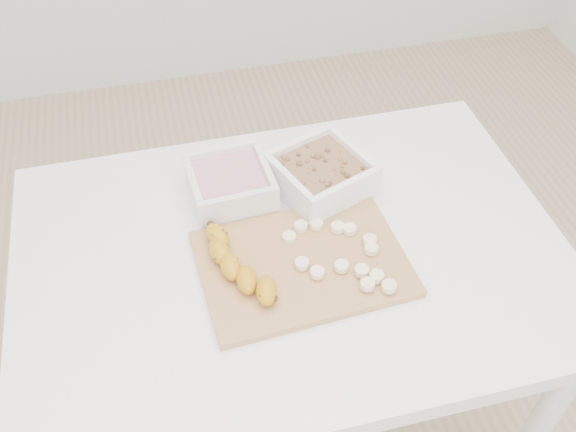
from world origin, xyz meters
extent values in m
cube|color=white|center=(0.00, 0.00, 0.73)|extent=(1.00, 0.70, 0.04)
cylinder|color=white|center=(-0.44, 0.29, 0.35)|extent=(0.05, 0.05, 0.71)
cylinder|color=white|center=(0.44, 0.29, 0.35)|extent=(0.05, 0.05, 0.71)
cube|color=white|center=(-0.08, 0.16, 0.79)|extent=(0.16, 0.16, 0.07)
cube|color=#CD84A0|center=(-0.08, 0.16, 0.79)|extent=(0.14, 0.14, 0.04)
cube|color=white|center=(0.09, 0.14, 0.79)|extent=(0.21, 0.21, 0.08)
cube|color=brown|center=(0.09, 0.14, 0.79)|extent=(0.18, 0.18, 0.04)
cube|color=tan|center=(0.01, -0.04, 0.76)|extent=(0.37, 0.28, 0.01)
cylinder|color=#FAE9BD|center=(0.00, 0.01, 0.77)|extent=(0.03, 0.03, 0.01)
cylinder|color=#FAE9BD|center=(0.03, 0.03, 0.77)|extent=(0.03, 0.03, 0.01)
cylinder|color=#FAE9BD|center=(0.05, 0.03, 0.77)|extent=(0.03, 0.03, 0.01)
cylinder|color=#FAE9BD|center=(0.09, 0.02, 0.77)|extent=(0.03, 0.03, 0.01)
cylinder|color=#FAE9BD|center=(0.11, 0.01, 0.77)|extent=(0.03, 0.03, 0.01)
cylinder|color=#FAE9BD|center=(0.14, -0.03, 0.77)|extent=(0.03, 0.03, 0.01)
cylinder|color=#FAE9BD|center=(0.13, -0.05, 0.77)|extent=(0.03, 0.03, 0.01)
cylinder|color=#FAE9BD|center=(0.00, -0.05, 0.77)|extent=(0.03, 0.03, 0.01)
cylinder|color=#FAE9BD|center=(0.02, -0.08, 0.77)|extent=(0.03, 0.03, 0.01)
cylinder|color=#FAE9BD|center=(0.07, -0.08, 0.77)|extent=(0.03, 0.03, 0.01)
cylinder|color=#FAE9BD|center=(0.10, -0.09, 0.77)|extent=(0.03, 0.03, 0.01)
cylinder|color=#FAE9BD|center=(0.12, -0.11, 0.78)|extent=(0.03, 0.03, 0.01)
cylinder|color=#FAE9BD|center=(0.13, -0.14, 0.78)|extent=(0.03, 0.03, 0.01)
cylinder|color=#FAE9BD|center=(0.10, -0.13, 0.78)|extent=(0.03, 0.03, 0.01)
camera|label=1|loc=(-0.19, -0.74, 1.63)|focal=40.00mm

